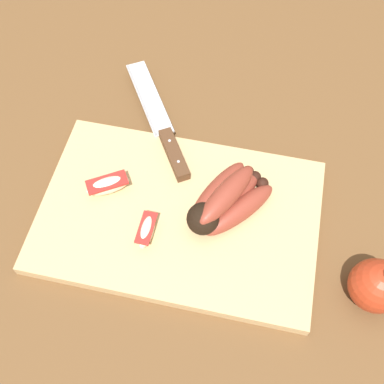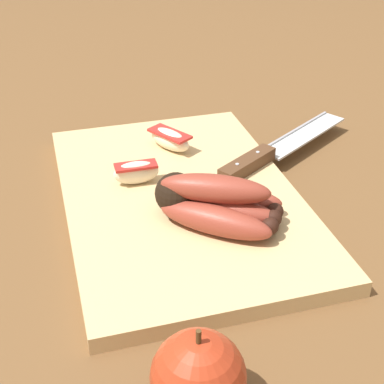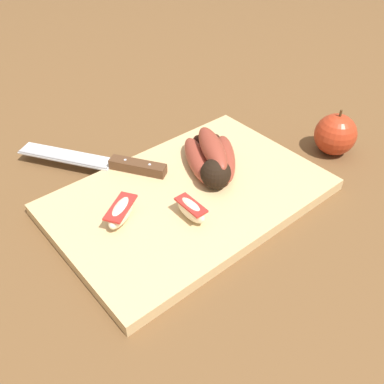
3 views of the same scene
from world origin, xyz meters
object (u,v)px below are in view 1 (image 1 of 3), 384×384
at_px(banana_bunch, 225,202).
at_px(chefs_knife, 165,133).
at_px(apple_wedge_middle, 147,231).
at_px(apple_wedge_near, 108,185).
at_px(whole_apple, 376,286).

distance_m(banana_bunch, chefs_knife, 0.18).
relative_size(chefs_knife, apple_wedge_middle, 4.25).
relative_size(chefs_knife, apple_wedge_near, 3.44).
xyz_separation_m(banana_bunch, chefs_knife, (-0.13, 0.12, -0.02)).
bearing_deg(whole_apple, apple_wedge_near, 169.11).
height_order(apple_wedge_near, apple_wedge_middle, apple_wedge_middle).
relative_size(apple_wedge_near, whole_apple, 0.82).
distance_m(chefs_knife, whole_apple, 0.41).
bearing_deg(banana_bunch, chefs_knife, 136.18).
xyz_separation_m(chefs_knife, apple_wedge_middle, (0.02, -0.19, 0.01)).
relative_size(banana_bunch, apple_wedge_middle, 2.64).
bearing_deg(apple_wedge_near, banana_bunch, 1.59).
height_order(apple_wedge_middle, whole_apple, whole_apple).
xyz_separation_m(banana_bunch, apple_wedge_middle, (-0.11, -0.07, -0.01)).
distance_m(apple_wedge_near, apple_wedge_middle, 0.10).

